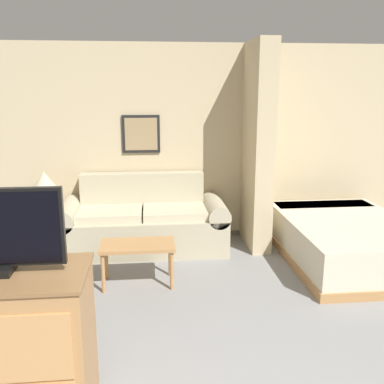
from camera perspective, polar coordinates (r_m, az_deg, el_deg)
The scene contains 8 objects.
wall_back at distance 5.82m, azimuth 0.20°, elevation 6.43°, with size 6.59×0.16×2.60m.
wall_partition_pillar at distance 5.51m, azimuth 8.76°, elevation 5.91°, with size 0.24×0.80×2.60m.
couch at distance 5.53m, azimuth -6.55°, elevation -4.16°, with size 2.13×0.84×0.95m.
coffee_table at distance 4.54m, azimuth -7.27°, elevation -7.55°, with size 0.77×0.42×0.45m.
side_table at distance 5.68m, azimuth -18.74°, elevation -2.91°, with size 0.44×0.44×0.58m.
table_lamp at distance 5.58m, azimuth -19.06°, elevation 1.15°, with size 0.29×0.29×0.45m.
tv_dresser at distance 2.94m, azimuth -24.13°, elevation -18.93°, with size 1.07×0.56×1.01m.
bed at distance 5.49m, azimuth 19.88°, elevation -6.03°, with size 1.45×2.02×0.50m.
Camera 1 is at (-0.60, -1.48, 2.03)m, focal length 40.00 mm.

